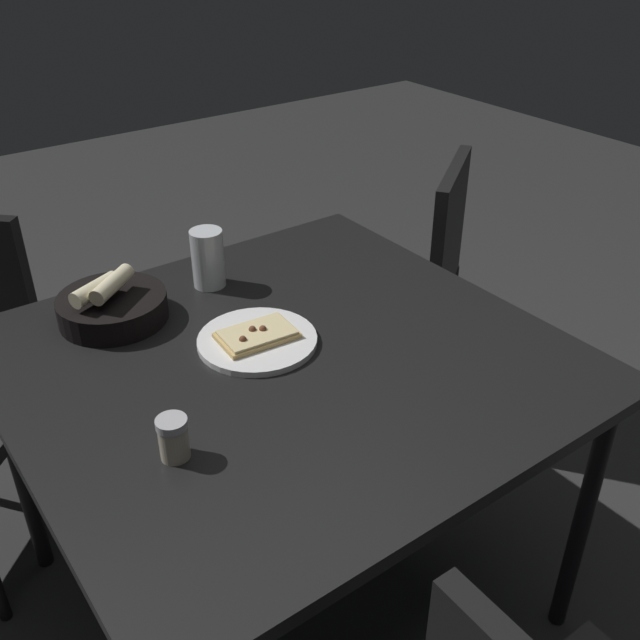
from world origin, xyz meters
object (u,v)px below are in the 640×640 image
bread_basket (112,306)px  chair_far (407,274)px  pepper_shaker (174,440)px  pizza_plate (257,339)px  dining_table (284,377)px  beer_glass (208,261)px

bread_basket → chair_far: (-0.10, 0.99, -0.27)m
pepper_shaker → chair_far: (-0.59, 1.08, -0.27)m
pizza_plate → chair_far: (-0.37, 0.78, -0.24)m
bread_basket → pizza_plate: bearing=37.5°
bread_basket → chair_far: bearing=96.0°
dining_table → bread_basket: size_ratio=4.54×
dining_table → beer_glass: beer_glass is taller
chair_far → dining_table: bearing=-59.8°
bread_basket → beer_glass: size_ratio=1.69×
dining_table → chair_far: (-0.44, 0.76, -0.18)m
chair_far → pizza_plate: bearing=-64.5°
beer_glass → pepper_shaker: size_ratio=1.79×
dining_table → beer_glass: size_ratio=7.66×
bread_basket → pepper_shaker: bearing=-10.6°
pizza_plate → pepper_shaker: pepper_shaker is taller
bread_basket → beer_glass: (-0.02, 0.25, 0.03)m
beer_glass → pepper_shaker: (0.51, -0.34, -0.03)m
dining_table → beer_glass: 0.38m
pizza_plate → bread_basket: bread_basket is taller
chair_far → bread_basket: bearing=-84.0°
dining_table → pepper_shaker: 0.36m
pizza_plate → pepper_shaker: (0.22, -0.30, 0.02)m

